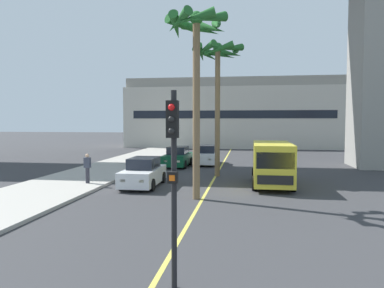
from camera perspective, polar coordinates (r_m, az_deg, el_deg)
The scene contains 11 objects.
sidewalk_left at distance 18.61m, azimuth -24.37°, elevation -7.54°, with size 4.80×80.00×0.15m, color #ADA89E.
lane_stripe_center at distance 23.66m, azimuth 3.60°, elevation -5.06°, with size 0.14×56.00×0.01m, color #DBCC4C.
pier_building_backdrop at distance 50.86m, azimuth 6.29°, elevation 4.65°, with size 28.37×8.04×9.15m.
car_queue_front at distance 28.84m, azimuth -2.23°, elevation -2.06°, with size 1.89×4.13×1.56m.
car_queue_second at distance 30.21m, azimuth 2.31°, elevation -1.81°, with size 1.88×4.12×1.56m.
car_queue_third at distance 20.31m, azimuth -7.52°, elevation -4.49°, with size 1.87×4.12×1.56m.
delivery_van at distance 20.67m, azimuth 12.27°, elevation -2.82°, with size 2.19×5.26×2.36m.
traffic_light_median_near at distance 7.67m, azimuth -2.91°, elevation -2.80°, with size 0.24×0.37×4.20m.
palm_tree_near_median at distance 23.99m, azimuth 4.00°, elevation 12.19°, with size 3.37×3.34×8.50m.
palm_tree_mid_median at distance 17.02m, azimuth 0.65°, elevation 15.30°, with size 2.92×2.93×8.42m.
pedestrian_mid_block at distance 21.06m, azimuth -15.85°, elevation -3.55°, with size 0.34×0.22×1.62m.
Camera 1 is at (1.99, 0.69, 3.57)m, focal length 34.54 mm.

